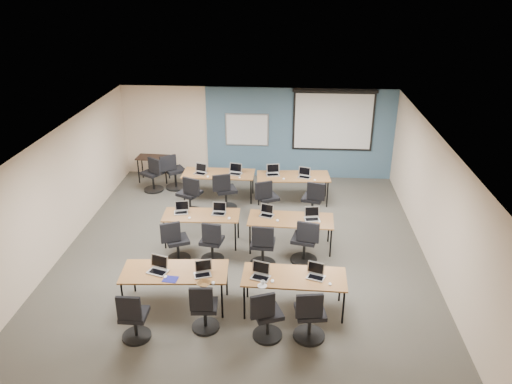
# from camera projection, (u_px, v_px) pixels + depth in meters

# --- Properties ---
(floor) EXTENTS (8.00, 9.00, 0.02)m
(floor) POSITION_uv_depth(u_px,v_px,m) (244.00, 250.00, 11.21)
(floor) COLOR #6B6354
(floor) RESTS_ON ground
(ceiling) EXTENTS (8.00, 9.00, 0.02)m
(ceiling) POSITION_uv_depth(u_px,v_px,m) (243.00, 135.00, 10.10)
(ceiling) COLOR white
(ceiling) RESTS_ON ground
(wall_back) EXTENTS (8.00, 0.04, 2.70)m
(wall_back) POSITION_uv_depth(u_px,v_px,m) (257.00, 133.00, 14.75)
(wall_back) COLOR beige
(wall_back) RESTS_ON ground
(wall_front) EXTENTS (8.00, 0.04, 2.70)m
(wall_front) POSITION_uv_depth(u_px,v_px,m) (212.00, 338.00, 6.56)
(wall_front) COLOR beige
(wall_front) RESTS_ON ground
(wall_left) EXTENTS (0.04, 9.00, 2.70)m
(wall_left) POSITION_uv_depth(u_px,v_px,m) (62.00, 191.00, 10.90)
(wall_left) COLOR beige
(wall_left) RESTS_ON ground
(wall_right) EXTENTS (0.04, 9.00, 2.70)m
(wall_right) POSITION_uv_depth(u_px,v_px,m) (434.00, 201.00, 10.41)
(wall_right) COLOR beige
(wall_right) RESTS_ON ground
(blue_accent_panel) EXTENTS (5.50, 0.04, 2.70)m
(blue_accent_panel) POSITION_uv_depth(u_px,v_px,m) (300.00, 134.00, 14.64)
(blue_accent_panel) COLOR #3D5977
(blue_accent_panel) RESTS_ON wall_back
(whiteboard) EXTENTS (1.28, 0.03, 0.98)m
(whiteboard) POSITION_uv_depth(u_px,v_px,m) (247.00, 130.00, 14.66)
(whiteboard) COLOR #ABB4BB
(whiteboard) RESTS_ON wall_back
(projector_screen) EXTENTS (2.40, 0.10, 1.82)m
(projector_screen) POSITION_uv_depth(u_px,v_px,m) (333.00, 117.00, 14.31)
(projector_screen) COLOR black
(projector_screen) RESTS_ON wall_back
(training_table_front_left) EXTENTS (1.94, 0.81, 0.73)m
(training_table_front_left) POSITION_uv_depth(u_px,v_px,m) (175.00, 273.00, 9.14)
(training_table_front_left) COLOR brown
(training_table_front_left) RESTS_ON floor
(training_table_front_right) EXTENTS (1.87, 0.78, 0.73)m
(training_table_front_right) POSITION_uv_depth(u_px,v_px,m) (294.00, 278.00, 8.99)
(training_table_front_right) COLOR #975F3C
(training_table_front_right) RESTS_ON floor
(training_table_mid_left) EXTENTS (1.71, 0.71, 0.73)m
(training_table_mid_left) POSITION_uv_depth(u_px,v_px,m) (201.00, 216.00, 11.24)
(training_table_mid_left) COLOR brown
(training_table_mid_left) RESTS_ON floor
(training_table_mid_right) EXTENTS (1.88, 0.78, 0.73)m
(training_table_mid_right) POSITION_uv_depth(u_px,v_px,m) (291.00, 221.00, 11.04)
(training_table_mid_right) COLOR olive
(training_table_mid_right) RESTS_ON floor
(training_table_back_left) EXTENTS (1.93, 0.80, 0.73)m
(training_table_back_left) POSITION_uv_depth(u_px,v_px,m) (219.00, 175.00, 13.50)
(training_table_back_left) COLOR #A7673B
(training_table_back_left) RESTS_ON floor
(training_table_back_right) EXTENTS (1.93, 0.80, 0.73)m
(training_table_back_right) POSITION_uv_depth(u_px,v_px,m) (293.00, 177.00, 13.32)
(training_table_back_right) COLOR #A36A3C
(training_table_back_right) RESTS_ON floor
(laptop_0) EXTENTS (0.35, 0.30, 0.27)m
(laptop_0) POSITION_uv_depth(u_px,v_px,m) (158.00, 268.00, 9.11)
(laptop_0) COLOR #AEAEB0
(laptop_0) RESTS_ON training_table_front_left
(mouse_0) EXTENTS (0.09, 0.11, 0.03)m
(mouse_0) POSITION_uv_depth(u_px,v_px,m) (165.00, 277.00, 8.94)
(mouse_0) COLOR white
(mouse_0) RESTS_ON training_table_front_left
(task_chair_0) EXTENTS (0.50, 0.50, 0.98)m
(task_chair_0) POSITION_uv_depth(u_px,v_px,m) (134.00, 320.00, 8.36)
(task_chair_0) COLOR black
(task_chair_0) RESTS_ON floor
(laptop_1) EXTENTS (0.31, 0.26, 0.23)m
(laptop_1) POSITION_uv_depth(u_px,v_px,m) (203.00, 271.00, 9.02)
(laptop_1) COLOR silver
(laptop_1) RESTS_ON training_table_front_left
(mouse_1) EXTENTS (0.09, 0.11, 0.04)m
(mouse_1) POSITION_uv_depth(u_px,v_px,m) (213.00, 283.00, 8.76)
(mouse_1) COLOR white
(mouse_1) RESTS_ON training_table_front_left
(task_chair_1) EXTENTS (0.49, 0.49, 0.97)m
(task_chair_1) POSITION_uv_depth(u_px,v_px,m) (204.00, 311.00, 8.58)
(task_chair_1) COLOR black
(task_chair_1) RESTS_ON floor
(laptop_2) EXTENTS (0.33, 0.28, 0.25)m
(laptop_2) POSITION_uv_depth(u_px,v_px,m) (261.00, 274.00, 8.94)
(laptop_2) COLOR #B7B7BE
(laptop_2) RESTS_ON training_table_front_right
(mouse_2) EXTENTS (0.09, 0.12, 0.04)m
(mouse_2) POSITION_uv_depth(u_px,v_px,m) (272.00, 281.00, 8.81)
(mouse_2) COLOR white
(mouse_2) RESTS_ON training_table_front_right
(task_chair_2) EXTENTS (0.54, 0.51, 0.99)m
(task_chair_2) POSITION_uv_depth(u_px,v_px,m) (266.00, 319.00, 8.38)
(task_chair_2) COLOR black
(task_chair_2) RESTS_ON floor
(laptop_3) EXTENTS (0.31, 0.26, 0.24)m
(laptop_3) POSITION_uv_depth(u_px,v_px,m) (316.00, 274.00, 8.94)
(laptop_3) COLOR silver
(laptop_3) RESTS_ON training_table_front_right
(mouse_3) EXTENTS (0.08, 0.10, 0.03)m
(mouse_3) POSITION_uv_depth(u_px,v_px,m) (330.00, 284.00, 8.73)
(mouse_3) COLOR white
(mouse_3) RESTS_ON training_table_front_right
(task_chair_3) EXTENTS (0.55, 0.55, 1.03)m
(task_chair_3) POSITION_uv_depth(u_px,v_px,m) (310.00, 319.00, 8.36)
(task_chair_3) COLOR black
(task_chair_3) RESTS_ON floor
(laptop_4) EXTENTS (0.31, 0.27, 0.24)m
(laptop_4) POSITION_uv_depth(u_px,v_px,m) (181.00, 210.00, 11.30)
(laptop_4) COLOR silver
(laptop_4) RESTS_ON training_table_mid_left
(mouse_4) EXTENTS (0.09, 0.12, 0.04)m
(mouse_4) POSITION_uv_depth(u_px,v_px,m) (189.00, 218.00, 11.04)
(mouse_4) COLOR white
(mouse_4) RESTS_ON training_table_mid_left
(task_chair_4) EXTENTS (0.55, 0.52, 1.00)m
(task_chair_4) POSITION_uv_depth(u_px,v_px,m) (176.00, 244.00, 10.63)
(task_chair_4) COLOR black
(task_chair_4) RESTS_ON floor
(laptop_5) EXTENTS (0.31, 0.26, 0.24)m
(laptop_5) POSITION_uv_depth(u_px,v_px,m) (219.00, 211.00, 11.26)
(laptop_5) COLOR silver
(laptop_5) RESTS_ON training_table_mid_left
(mouse_5) EXTENTS (0.08, 0.11, 0.04)m
(mouse_5) POSITION_uv_depth(u_px,v_px,m) (229.00, 218.00, 11.03)
(mouse_5) COLOR white
(mouse_5) RESTS_ON training_table_mid_left
(task_chair_5) EXTENTS (0.51, 0.51, 0.99)m
(task_chair_5) POSITION_uv_depth(u_px,v_px,m) (212.00, 245.00, 10.62)
(task_chair_5) COLOR black
(task_chair_5) RESTS_ON floor
(laptop_6) EXTENTS (0.30, 0.26, 0.23)m
(laptop_6) POSITION_uv_depth(u_px,v_px,m) (267.00, 213.00, 11.17)
(laptop_6) COLOR silver
(laptop_6) RESTS_ON training_table_mid_right
(mouse_6) EXTENTS (0.08, 0.11, 0.04)m
(mouse_6) POSITION_uv_depth(u_px,v_px,m) (278.00, 220.00, 10.93)
(mouse_6) COLOR white
(mouse_6) RESTS_ON training_table_mid_right
(task_chair_6) EXTENTS (0.55, 0.55, 1.03)m
(task_chair_6) POSITION_uv_depth(u_px,v_px,m) (263.00, 249.00, 10.44)
(task_chair_6) COLOR black
(task_chair_6) RESTS_ON floor
(laptop_7) EXTENTS (0.33, 0.28, 0.25)m
(laptop_7) POSITION_uv_depth(u_px,v_px,m) (312.00, 216.00, 11.00)
(laptop_7) COLOR silver
(laptop_7) RESTS_ON training_table_mid_right
(mouse_7) EXTENTS (0.08, 0.11, 0.03)m
(mouse_7) POSITION_uv_depth(u_px,v_px,m) (320.00, 222.00, 10.88)
(mouse_7) COLOR white
(mouse_7) RESTS_ON training_table_mid_right
(task_chair_7) EXTENTS (0.58, 0.58, 1.05)m
(task_chair_7) POSITION_uv_depth(u_px,v_px,m) (305.00, 245.00, 10.58)
(task_chair_7) COLOR black
(task_chair_7) RESTS_ON floor
(laptop_8) EXTENTS (0.33, 0.28, 0.25)m
(laptop_8) POSITION_uv_depth(u_px,v_px,m) (201.00, 171.00, 13.46)
(laptop_8) COLOR #B6B6B6
(laptop_8) RESTS_ON training_table_back_left
(mouse_8) EXTENTS (0.08, 0.11, 0.04)m
(mouse_8) POSITION_uv_depth(u_px,v_px,m) (208.00, 177.00, 13.23)
(mouse_8) COLOR white
(mouse_8) RESTS_ON training_table_back_left
(task_chair_8) EXTENTS (0.62, 0.58, 1.05)m
(task_chair_8) POSITION_uv_depth(u_px,v_px,m) (190.00, 198.00, 12.71)
(task_chair_8) COLOR black
(task_chair_8) RESTS_ON floor
(laptop_9) EXTENTS (0.35, 0.29, 0.26)m
(laptop_9) POSITION_uv_depth(u_px,v_px,m) (235.00, 171.00, 13.43)
(laptop_9) COLOR #B4B5C2
(laptop_9) RESTS_ON training_table_back_left
(mouse_9) EXTENTS (0.07, 0.10, 0.03)m
(mouse_9) POSITION_uv_depth(u_px,v_px,m) (240.00, 177.00, 13.17)
(mouse_9) COLOR white
(mouse_9) RESTS_ON training_table_back_left
(task_chair_9) EXTENTS (0.60, 0.57, 1.05)m
(task_chair_9) POSITION_uv_depth(u_px,v_px,m) (225.00, 194.00, 12.94)
(task_chair_9) COLOR black
(task_chair_9) RESTS_ON floor
(laptop_10) EXTENTS (0.35, 0.30, 0.26)m
(laptop_10) POSITION_uv_depth(u_px,v_px,m) (273.00, 172.00, 13.38)
(laptop_10) COLOR #BCBCC1
(laptop_10) RESTS_ON training_table_back_right
(mouse_10) EXTENTS (0.08, 0.11, 0.04)m
(mouse_10) POSITION_uv_depth(u_px,v_px,m) (284.00, 179.00, 13.09)
(mouse_10) COLOR white
(mouse_10) RESTS_ON training_table_back_right
(task_chair_10) EXTENTS (0.59, 0.55, 1.02)m
(task_chair_10) POSITION_uv_depth(u_px,v_px,m) (267.00, 202.00, 12.56)
(task_chair_10) COLOR black
(task_chair_10) RESTS_ON floor
(laptop_11) EXTENTS (0.32, 0.27, 0.24)m
(laptop_11) POSITION_uv_depth(u_px,v_px,m) (304.00, 175.00, 13.22)
(laptop_11) COLOR #B1B2BD
(laptop_11) RESTS_ON training_table_back_right
(mouse_11) EXTENTS (0.09, 0.11, 0.03)m
(mouse_11) POSITION_uv_depth(u_px,v_px,m) (315.00, 180.00, 13.02)
(mouse_11) COLOR white
(mouse_11) RESTS_ON training_table_back_right
(task_chair_11) EXTENTS (0.56, 0.55, 1.03)m
(task_chair_11) POSITION_uv_depth(u_px,v_px,m) (313.00, 203.00, 12.50)
(task_chair_11) COLOR black
(task_chair_11) RESTS_ON floor
(blue_mousepad) EXTENTS (0.28, 0.24, 0.01)m
(blue_mousepad) POSITION_uv_depth(u_px,v_px,m) (170.00, 279.00, 8.88)
(blue_mousepad) COLOR navy
(blue_mousepad) RESTS_ON training_table_front_left
(snack_bowl) EXTENTS (0.33, 0.33, 0.06)m
(snack_bowl) POSITION_uv_depth(u_px,v_px,m) (204.00, 284.00, 8.70)
(snack_bowl) COLOR brown
(snack_bowl) RESTS_ON training_table_front_left
(snack_plate) EXTENTS (0.18, 0.18, 0.01)m
(snack_plate) POSITION_uv_depth(u_px,v_px,m) (262.00, 286.00, 8.69)
(snack_plate) COLOR white
(snack_plate) RESTS_ON training_table_front_right
(coffee_cup) EXTENTS (0.07, 0.07, 0.06)m
(coffee_cup) POSITION_uv_depth(u_px,v_px,m) (263.00, 283.00, 8.70)
(coffee_cup) COLOR silver
(coffee_cup) RESTS_ON snack_plate
(utility_table) EXTENTS (0.93, 0.52, 0.75)m
(utility_table) POSITION_uv_depth(u_px,v_px,m) (153.00, 160.00, 14.62)
(utility_table) COLOR black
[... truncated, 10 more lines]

